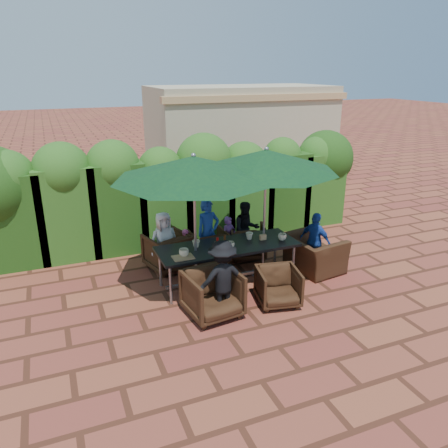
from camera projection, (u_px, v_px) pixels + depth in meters
name	position (u px, v px, depth m)	size (l,w,h in m)	color
ground	(221.00, 281.00, 8.16)	(80.00, 80.00, 0.00)	brown
dining_table	(228.00, 249.00, 7.87)	(2.55, 0.90, 0.75)	black
umbrella_left	(194.00, 168.00, 7.12)	(2.72, 2.72, 2.46)	gray
umbrella_right	(266.00, 161.00, 7.69)	(2.58, 2.58, 2.46)	gray
chair_far_left	(168.00, 249.00, 8.56)	(0.77, 0.72, 0.79)	black
chair_far_mid	(209.00, 245.00, 8.82)	(0.72, 0.68, 0.74)	black
chair_far_right	(247.00, 240.00, 9.09)	(0.73, 0.68, 0.75)	black
chair_near_left	(213.00, 292.00, 6.90)	(0.81, 0.76, 0.83)	black
chair_near_right	(278.00, 285.00, 7.26)	(0.67, 0.63, 0.69)	black
chair_end_right	(313.00, 248.00, 8.45)	(1.06, 0.69, 0.93)	black
adult_far_left	(164.00, 242.00, 8.43)	(0.58, 0.35, 1.18)	silver
adult_far_mid	(208.00, 233.00, 8.64)	(0.49, 0.40, 1.35)	#1B3E95
adult_far_right	(246.00, 230.00, 9.05)	(0.57, 0.35, 1.18)	black
adult_near_left	(222.00, 278.00, 6.85)	(0.81, 0.37, 1.27)	black
adult_end_right	(315.00, 241.00, 8.49)	(0.67, 0.34, 1.15)	#1B3E95
child_left	(186.00, 248.00, 8.68)	(0.28, 0.22, 0.76)	#EB5399
child_right	(229.00, 238.00, 8.96)	(0.33, 0.27, 0.92)	#864597
pedestrian_a	(214.00, 181.00, 11.95)	(1.57, 0.56, 1.68)	green
pedestrian_b	(236.00, 177.00, 12.49)	(0.77, 0.47, 1.61)	#EB5399
pedestrian_c	(278.00, 173.00, 12.93)	(1.03, 0.47, 1.61)	#95959D
cup_a	(184.00, 253.00, 7.35)	(0.17, 0.17, 0.13)	beige
cup_b	(196.00, 244.00, 7.73)	(0.14, 0.14, 0.13)	beige
cup_c	(230.00, 245.00, 7.68)	(0.15, 0.15, 0.12)	beige
cup_d	(249.00, 236.00, 8.09)	(0.14, 0.14, 0.13)	beige
cup_e	(282.00, 237.00, 8.05)	(0.16, 0.16, 0.12)	beige
ketchup_bottle	(218.00, 242.00, 7.76)	(0.04, 0.04, 0.17)	#B20C0A
sauce_bottle	(225.00, 239.00, 7.88)	(0.04, 0.04, 0.17)	#4C230C
serving_tray	(183.00, 257.00, 7.31)	(0.35, 0.25, 0.02)	#AC7F53
number_block_left	(218.00, 244.00, 7.75)	(0.12, 0.06, 0.10)	tan
number_block_right	(263.00, 237.00, 8.07)	(0.12, 0.06, 0.10)	tan
hedge_wall	(172.00, 185.00, 9.65)	(9.10, 1.60, 2.42)	#193D10
building	(240.00, 134.00, 14.96)	(6.20, 3.08, 3.20)	tan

